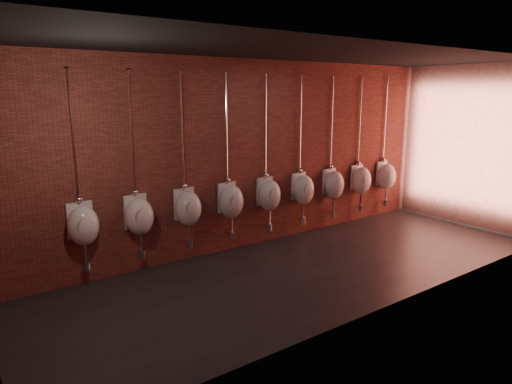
% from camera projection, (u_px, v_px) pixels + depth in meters
% --- Properties ---
extents(ground, '(8.50, 8.50, 0.00)m').
position_uv_depth(ground, '(310.00, 269.00, 7.01)').
color(ground, black).
rests_on(ground, ground).
extents(room_shell, '(8.54, 3.04, 3.22)m').
position_uv_depth(room_shell, '(314.00, 138.00, 6.58)').
color(room_shell, black).
rests_on(room_shell, ground).
extents(urinal_0, '(0.46, 0.41, 2.72)m').
position_uv_depth(urinal_0, '(83.00, 225.00, 6.19)').
color(urinal_0, silver).
rests_on(urinal_0, ground).
extents(urinal_1, '(0.46, 0.41, 2.72)m').
position_uv_depth(urinal_1, '(139.00, 215.00, 6.65)').
color(urinal_1, silver).
rests_on(urinal_1, ground).
extents(urinal_2, '(0.46, 0.41, 2.72)m').
position_uv_depth(urinal_2, '(188.00, 208.00, 7.10)').
color(urinal_2, silver).
rests_on(urinal_2, ground).
extents(urinal_3, '(0.46, 0.41, 2.72)m').
position_uv_depth(urinal_3, '(231.00, 201.00, 7.56)').
color(urinal_3, silver).
rests_on(urinal_3, ground).
extents(urinal_4, '(0.46, 0.41, 2.72)m').
position_uv_depth(urinal_4, '(269.00, 194.00, 8.01)').
color(urinal_4, silver).
rests_on(urinal_4, ground).
extents(urinal_5, '(0.46, 0.41, 2.72)m').
position_uv_depth(urinal_5, '(303.00, 189.00, 8.47)').
color(urinal_5, silver).
rests_on(urinal_5, ground).
extents(urinal_6, '(0.46, 0.41, 2.72)m').
position_uv_depth(urinal_6, '(334.00, 184.00, 8.93)').
color(urinal_6, silver).
rests_on(urinal_6, ground).
extents(urinal_7, '(0.46, 0.41, 2.72)m').
position_uv_depth(urinal_7, '(361.00, 180.00, 9.38)').
color(urinal_7, silver).
rests_on(urinal_7, ground).
extents(urinal_8, '(0.46, 0.41, 2.72)m').
position_uv_depth(urinal_8, '(386.00, 176.00, 9.84)').
color(urinal_8, silver).
rests_on(urinal_8, ground).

